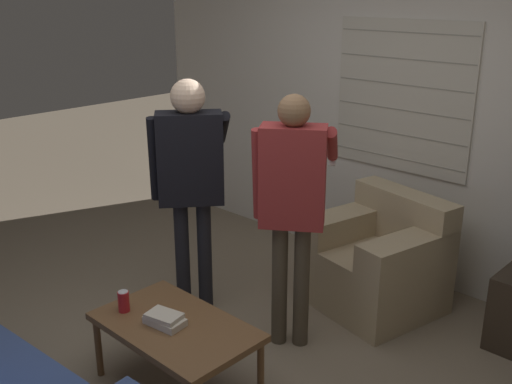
% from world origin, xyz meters
% --- Properties ---
extents(ground_plane, '(16.00, 16.00, 0.00)m').
position_xyz_m(ground_plane, '(0.00, 0.00, 0.00)').
color(ground_plane, '#7F705B').
extents(wall_back, '(5.20, 0.08, 2.55)m').
position_xyz_m(wall_back, '(0.00, 2.03, 1.28)').
color(wall_back, silver).
rests_on(wall_back, ground_plane).
extents(armchair_beige, '(0.98, 0.92, 0.81)m').
position_xyz_m(armchair_beige, '(0.28, 1.43, 0.34)').
color(armchair_beige, tan).
rests_on(armchair_beige, ground_plane).
extents(coffee_table, '(0.94, 0.57, 0.42)m').
position_xyz_m(coffee_table, '(-0.01, -0.20, 0.38)').
color(coffee_table, brown).
rests_on(coffee_table, ground_plane).
extents(person_left_standing, '(0.50, 0.78, 1.65)m').
position_xyz_m(person_left_standing, '(-0.62, 0.47, 1.05)').
color(person_left_standing, black).
rests_on(person_left_standing, ground_plane).
extents(person_right_standing, '(0.49, 0.78, 1.63)m').
position_xyz_m(person_right_standing, '(0.15, 0.61, 1.02)').
color(person_right_standing, '#4C4233').
rests_on(person_right_standing, ground_plane).
extents(book_stack, '(0.24, 0.17, 0.07)m').
position_xyz_m(book_stack, '(-0.05, -0.24, 0.45)').
color(book_stack, beige).
rests_on(book_stack, coffee_table).
extents(soda_can, '(0.07, 0.07, 0.13)m').
position_xyz_m(soda_can, '(-0.34, -0.31, 0.48)').
color(soda_can, red).
rests_on(soda_can, coffee_table).
extents(spare_remote, '(0.06, 0.14, 0.02)m').
position_xyz_m(spare_remote, '(0.03, -0.22, 0.43)').
color(spare_remote, white).
rests_on(spare_remote, coffee_table).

